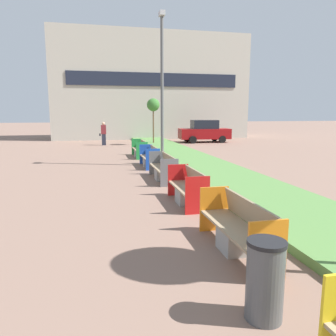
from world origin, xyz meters
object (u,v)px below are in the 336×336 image
Objects in this scene: bench_orange_frame at (238,231)px; bench_red_frame at (188,191)px; street_lamp_post at (162,83)px; sapling_tree_far at (153,105)px; parked_car_distant at (204,131)px; litter_bin at (265,280)px; bench_blue_frame at (150,159)px; bench_green_frame at (140,150)px; pedestrian_walking at (104,133)px; bench_grey_frame at (164,170)px.

bench_orange_frame and bench_red_frame have the same top height.
sapling_tree_far is at bearing 82.38° from street_lamp_post.
parked_car_distant reaches higher than bench_orange_frame.
bench_orange_frame is at bearing -103.25° from parked_car_distant.
street_lamp_post is at bearing 84.49° from litter_bin.
bench_red_frame is 19.06m from parked_car_distant.
bench_blue_frame is at bearing 87.46° from litter_bin.
pedestrian_walking is at bearing 103.79° from bench_green_frame.
bench_red_frame is 9.79m from bench_green_frame.
pedestrian_walking is at bearing 95.07° from bench_orange_frame.
street_lamp_post is 1.93× the size of sapling_tree_far.
bench_red_frame is 3.29m from bench_grey_frame.
bench_green_frame is 0.51× the size of parked_car_distant.
bench_blue_frame is 10.96m from pedestrian_walking.
street_lamp_post is at bearing -77.18° from pedestrian_walking.
street_lamp_post reaches higher than bench_red_frame.
street_lamp_post is at bearing 79.36° from bench_grey_frame.
parked_car_distant is at bearing 69.96° from bench_red_frame.
pedestrian_walking reaches higher than bench_green_frame.
bench_red_frame is at bearing -106.11° from parked_car_distant.
bench_blue_frame is 11.45m from litter_bin.
litter_bin is at bearing -103.08° from parked_car_distant.
pedestrian_walking is 8.37m from parked_car_distant.
sapling_tree_far is (1.93, 19.64, 2.63)m from bench_orange_frame.
litter_bin is at bearing -92.54° from bench_blue_frame.
bench_green_frame is 7.59m from pedestrian_walking.
sapling_tree_far is at bearing 84.37° from bench_orange_frame.
street_lamp_post reaches higher than litter_bin.
bench_grey_frame is 16.01m from parked_car_distant.
bench_orange_frame is 0.63× the size of sapling_tree_far.
pedestrian_walking is at bearing 169.16° from sapling_tree_far.
street_lamp_post reaches higher than bench_orange_frame.
parked_car_distant is at bearing 65.94° from bench_grey_frame.
bench_green_frame is at bearing 90.02° from bench_grey_frame.
bench_green_frame is at bearing 88.04° from litter_bin.
bench_blue_frame is at bearing -115.54° from parked_car_distant.
parked_car_distant reaches higher than bench_red_frame.
litter_bin reaches higher than bench_orange_frame.
street_lamp_post is at bearing -97.62° from sapling_tree_far.
litter_bin is 21.80m from sapling_tree_far.
parked_car_distant is at bearing 17.79° from sapling_tree_far.
litter_bin is at bearing -95.68° from bench_red_frame.
bench_grey_frame is (0.00, 3.29, 0.01)m from bench_red_frame.
pedestrian_walking reaches higher than bench_orange_frame.
parked_car_distant is (5.92, 11.37, -2.88)m from street_lamp_post.
litter_bin is 22.28m from pedestrian_walking.
pedestrian_walking is at bearing 96.00° from bench_red_frame.
litter_bin is 0.23× the size of parked_car_distant.
sapling_tree_far is at bearing 81.63° from bench_grey_frame.
bench_blue_frame is at bearing -80.52° from pedestrian_walking.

